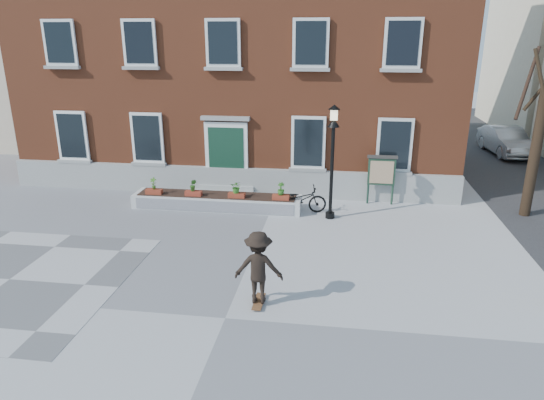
# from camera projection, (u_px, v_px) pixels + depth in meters

# --- Properties ---
(ground) EXTENTS (100.00, 100.00, 0.00)m
(ground) POSITION_uv_depth(u_px,v_px,m) (225.00, 318.00, 10.91)
(ground) COLOR #9F9FA2
(ground) RESTS_ON ground
(checker_patch) EXTENTS (6.00, 6.00, 0.01)m
(checker_patch) POSITION_uv_depth(u_px,v_px,m) (10.00, 279.00, 12.64)
(checker_patch) COLOR #5B5A5D
(checker_patch) RESTS_ON ground
(distant_building) EXTENTS (10.00, 12.00, 13.00)m
(distant_building) POSITION_uv_depth(u_px,v_px,m) (13.00, 28.00, 29.98)
(distant_building) COLOR beige
(distant_building) RESTS_ON ground
(bicycle) EXTENTS (1.97, 1.02, 0.99)m
(bicycle) POSITION_uv_depth(u_px,v_px,m) (300.00, 200.00, 17.29)
(bicycle) COLOR black
(bicycle) RESTS_ON ground
(parked_car) EXTENTS (1.95, 4.58, 1.47)m
(parked_car) POSITION_uv_depth(u_px,v_px,m) (506.00, 141.00, 25.87)
(parked_car) COLOR #B4B7B9
(parked_car) RESTS_ON ground
(brick_building) EXTENTS (18.40, 10.85, 12.60)m
(brick_building) POSITION_uv_depth(u_px,v_px,m) (249.00, 30.00, 22.26)
(brick_building) COLOR brown
(brick_building) RESTS_ON ground
(planter_assembly) EXTENTS (6.20, 1.12, 1.15)m
(planter_assembly) POSITION_uv_depth(u_px,v_px,m) (217.00, 200.00, 17.80)
(planter_assembly) COLOR silver
(planter_assembly) RESTS_ON ground
(bare_tree) EXTENTS (1.83, 1.83, 6.16)m
(bare_tree) POSITION_uv_depth(u_px,v_px,m) (538.00, 137.00, 16.33)
(bare_tree) COLOR black
(bare_tree) RESTS_ON ground
(lamp_post) EXTENTS (0.40, 0.40, 3.93)m
(lamp_post) POSITION_uv_depth(u_px,v_px,m) (333.00, 147.00, 16.14)
(lamp_post) COLOR black
(lamp_post) RESTS_ON ground
(notice_board) EXTENTS (1.10, 0.16, 1.87)m
(notice_board) POSITION_uv_depth(u_px,v_px,m) (382.00, 172.00, 17.97)
(notice_board) COLOR #183023
(notice_board) RESTS_ON ground
(skateboarder) EXTENTS (1.16, 0.78, 1.84)m
(skateboarder) POSITION_uv_depth(u_px,v_px,m) (259.00, 267.00, 11.20)
(skateboarder) COLOR brown
(skateboarder) RESTS_ON ground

